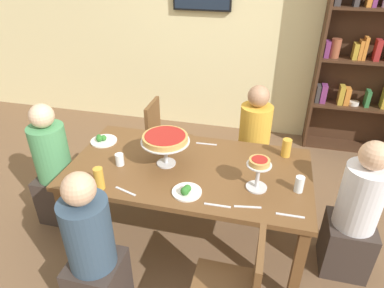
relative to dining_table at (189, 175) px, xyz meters
The scene contains 22 objects.
ground_plane 0.66m from the dining_table, ahead, with size 12.00×12.00×0.00m, color brown.
rear_partition 2.32m from the dining_table, 90.00° to the left, with size 8.00×0.12×2.80m, color beige.
dining_table is the anchor object (origin of this frame).
bookshelf 2.60m from the dining_table, 52.01° to the left, with size 1.10×0.30×2.21m.
diner_near_left 0.92m from the dining_table, 118.76° to the right, with size 0.34×0.34×1.15m.
diner_head_west 1.23m from the dining_table, behind, with size 0.34×0.34×1.15m.
diner_head_east 1.27m from the dining_table, ahead, with size 0.34×0.34×1.15m.
diner_far_right 0.94m from the dining_table, 60.99° to the left, with size 0.34×0.34×1.15m.
chair_far_left 0.97m from the dining_table, 120.48° to the left, with size 0.40×0.40×0.87m.
deep_dish_pizza_stand 0.35m from the dining_table, behind, with size 0.38×0.38×0.26m.
personal_pizza_stand 0.60m from the dining_table, 14.76° to the right, with size 0.17×0.17×0.24m.
salad_plate_near_diner 0.86m from the dining_table, 166.60° to the left, with size 0.23×0.23×0.07m.
salad_plate_far_diner 0.34m from the dining_table, 78.64° to the right, with size 0.21×0.21×0.07m.
beer_glass_amber_tall 0.82m from the dining_table, 25.46° to the left, with size 0.08×0.08×0.15m, color gold.
beer_glass_amber_short 0.70m from the dining_table, 143.39° to the right, with size 0.07×0.07×0.17m, color gold.
water_glass_clear_near 0.84m from the dining_table, ahead, with size 0.06×0.06×0.12m, color white.
water_glass_clear_far 0.56m from the dining_table, 169.53° to the right, with size 0.07×0.07×0.10m, color white.
cutlery_fork_near 0.86m from the dining_table, 26.42° to the right, with size 0.18×0.02×0.01m, color silver.
cutlery_knife_near 0.54m from the dining_table, 131.68° to the right, with size 0.18×0.02×0.01m, color silver.
cutlery_fork_far 0.50m from the dining_table, 53.18° to the right, with size 0.18×0.02×0.01m, color silver.
cutlery_knife_far 0.62m from the dining_table, 36.36° to the right, with size 0.18×0.02×0.01m, color silver.
cutlery_spare_fork 0.39m from the dining_table, 80.54° to the left, with size 0.18×0.02×0.01m, color silver.
Camera 1 is at (0.54, -2.11, 2.24)m, focal length 31.73 mm.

